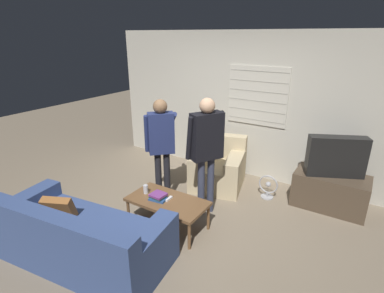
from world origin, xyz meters
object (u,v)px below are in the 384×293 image
Objects in this scene: soda_can at (146,189)px; person_right_standing at (206,143)px; couch_blue at (79,238)px; floor_fan at (268,187)px; person_left_standing at (161,139)px; book_stack at (158,197)px; tv at (336,156)px; armchair_beige at (219,167)px; spare_remote at (169,199)px; coffee_table at (167,203)px.

person_right_standing is at bearing 44.52° from soda_can.
floor_fan is at bearing 53.83° from couch_blue.
person_left_standing is 0.90m from book_stack.
tv is 0.48× the size of person_right_standing.
armchair_beige is at bearing 85.41° from book_stack.
armchair_beige is 8.56× the size of soda_can.
person_left_standing reaches higher than book_stack.
armchair_beige is 8.28× the size of spare_remote.
tv is 2.54m from person_left_standing.
tv is at bearing 43.19° from couch_blue.
couch_blue is at bearing 25.63° from tv.
person_left_standing is at bearing 103.21° from soda_can.
spare_remote is at bearing -121.35° from floor_fan.
person_left_standing is (-0.49, 0.54, 0.64)m from coffee_table.
spare_remote is (-1.76, -1.68, -0.41)m from tv.
coffee_table is 8.21× the size of spare_remote.
tv reaches higher than spare_remote.
tv is at bearing 38.77° from soda_can.
soda_can is 0.32× the size of floor_fan.
couch_blue is at bearing 64.48° from armchair_beige.
armchair_beige is 1.54m from soda_can.
soda_can is (-0.25, 0.05, 0.02)m from book_stack.
tv is 2.75m from soda_can.
person_left_standing is 12.41× the size of spare_remote.
couch_blue is 2.01× the size of coffee_table.
book_stack is at bearing 61.67° from couch_blue.
spare_remote is 0.33× the size of floor_fan.
person_right_standing reaches higher than spare_remote.
person_left_standing is 0.78m from soda_can.
couch_blue is 2.89m from floor_fan.
tv is at bearing 43.05° from book_stack.
floor_fan is at bearing 59.01° from spare_remote.
floor_fan is (0.65, 0.89, -0.90)m from person_right_standing.
coffee_table is at bearing -92.23° from person_left_standing.
book_stack is 1.84× the size of spare_remote.
book_stack is at bearing -147.03° from spare_remote.
tv is 6.24× the size of spare_remote.
book_stack is at bearing 18.10° from tv.
spare_remote is at bearing 70.06° from coffee_table.
couch_blue is 1.16m from coffee_table.
soda_can reaches higher than spare_remote.
person_right_standing is at bearing 60.86° from book_stack.
soda_can is at bearing 13.82° from tv.
spare_remote is (0.37, 0.03, -0.05)m from soda_can.
person_left_standing is 6.75× the size of book_stack.
coffee_table is 0.38m from soda_can.
book_stack is (-1.88, -1.76, -0.37)m from tv.
coffee_table is at bearing 18.94° from tv.
person_right_standing is (0.24, -0.89, 0.77)m from armchair_beige.
floor_fan is (1.26, 1.49, -0.29)m from soda_can.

